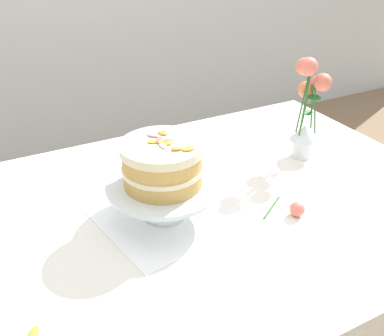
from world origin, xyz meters
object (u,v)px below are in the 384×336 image
object	(u,v)px
flower_vase	(307,108)
fallen_rose	(296,209)
dining_table	(213,232)
layer_cake	(163,163)
cake_stand	(164,189)

from	to	relation	value
flower_vase	fallen_rose	xyz separation A→B (m)	(-0.23, -0.25, -0.15)
flower_vase	dining_table	bearing A→B (deg)	-164.16
dining_table	flower_vase	bearing A→B (deg)	15.84
flower_vase	fallen_rose	size ratio (longest dim) A/B	3.04
flower_vase	layer_cake	bearing A→B (deg)	-170.04
dining_table	flower_vase	world-z (taller)	flower_vase
dining_table	layer_cake	size ratio (longest dim) A/B	6.81
flower_vase	fallen_rose	world-z (taller)	flower_vase
dining_table	layer_cake	world-z (taller)	layer_cake
cake_stand	layer_cake	distance (m)	0.07
layer_cake	fallen_rose	xyz separation A→B (m)	(0.31, -0.16, -0.14)
dining_table	fallen_rose	distance (m)	0.24
dining_table	layer_cake	xyz separation A→B (m)	(-0.14, 0.02, 0.25)
fallen_rose	cake_stand	bearing A→B (deg)	153.07
cake_stand	layer_cake	size ratio (longest dim) A/B	1.41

